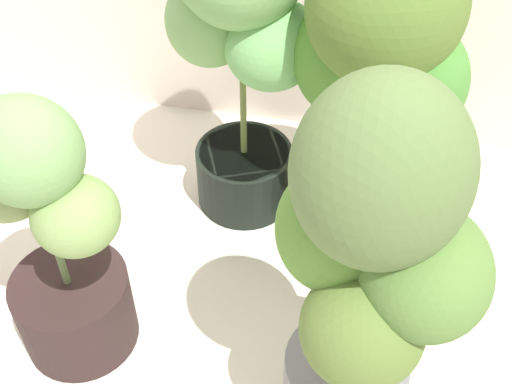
# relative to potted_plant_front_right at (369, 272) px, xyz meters

# --- Properties ---
(ground_plane) EXTENTS (8.00, 8.00, 0.00)m
(ground_plane) POSITION_rel_potted_plant_front_right_xyz_m (-0.35, 0.15, -0.50)
(ground_plane) COLOR silver
(ground_plane) RESTS_ON ground
(potted_plant_front_right) EXTENTS (0.41, 0.38, 0.86)m
(potted_plant_front_right) POSITION_rel_potted_plant_front_right_xyz_m (0.00, 0.00, 0.00)
(potted_plant_front_right) COLOR slate
(potted_plant_front_right) RESTS_ON ground
(potted_plant_back_right) EXTENTS (0.45, 0.45, 0.85)m
(potted_plant_back_right) POSITION_rel_potted_plant_front_right_xyz_m (-0.03, 0.55, 0.02)
(potted_plant_back_right) COLOR #2F2A1D
(potted_plant_back_right) RESTS_ON ground
(potted_plant_back_center) EXTENTS (0.46, 0.37, 0.85)m
(potted_plant_back_center) POSITION_rel_potted_plant_front_right_xyz_m (-0.35, 0.62, 0.01)
(potted_plant_back_center) COLOR black
(potted_plant_back_center) RESTS_ON ground
(potted_plant_front_left) EXTENTS (0.39, 0.28, 0.68)m
(potted_plant_front_left) POSITION_rel_potted_plant_front_right_xyz_m (-0.62, 0.09, -0.16)
(potted_plant_front_left) COLOR #30201F
(potted_plant_front_left) RESTS_ON ground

